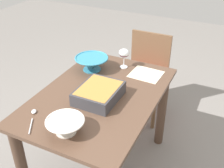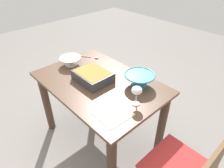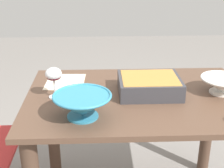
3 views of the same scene
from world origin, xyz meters
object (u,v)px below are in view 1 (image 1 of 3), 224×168
Objects in this scene: casserole_dish at (99,93)px; serving_spoon at (33,116)px; mixing_bowl at (92,63)px; wine_glass at (124,54)px; napkin at (146,74)px; chair at (146,71)px; small_bowl at (65,125)px; dining_table at (100,112)px.

serving_spoon is (0.34, -0.27, -0.04)m from casserole_dish.
mixing_bowl is 1.28× the size of serving_spoon.
wine_glass is 0.78× the size of serving_spoon.
wine_glass is 0.48m from casserole_dish.
wine_glass is at bearing 125.31° from mixing_bowl.
napkin is at bearing 159.22° from casserole_dish.
chair is at bearing 168.96° from serving_spoon.
chair is 5.13× the size of wine_glass.
casserole_dish is at bearing -20.78° from napkin.
small_bowl is (0.37, -0.01, 0.00)m from casserole_dish.
casserole_dish is at bearing 3.75° from wine_glass.
casserole_dish is 0.43m from serving_spoon.
wine_glass is at bearing -176.25° from casserole_dish.
serving_spoon is at bearing -16.08° from wine_glass.
napkin is at bearing 167.50° from small_bowl.
serving_spoon is (1.32, -0.26, 0.28)m from chair.
dining_table is at bearing -156.25° from casserole_dish.
dining_table is at bearing -178.30° from small_bowl.
small_bowl is at bearing 84.03° from serving_spoon.
casserole_dish reaches higher than napkin.
mixing_bowl is 0.73m from small_bowl.
wine_glass is 0.69× the size of napkin.
chair is 0.63m from napkin.
wine_glass reaches higher than casserole_dish.
wine_glass is 0.86m from serving_spoon.
wine_glass is 0.73× the size of small_bowl.
small_bowl is 0.83m from napkin.
napkin is at bearing 153.61° from dining_table.
chair is 3.13× the size of mixing_bowl.
small_bowl is (1.34, -0.00, 0.32)m from chair.
mixing_bowl is at bearing -19.42° from chair.
wine_glass is at bearing -2.47° from chair.
serving_spoon is (0.82, -0.23, -0.11)m from wine_glass.
wine_glass is (-0.42, -0.01, 0.27)m from dining_table.
napkin is at bearing 18.44° from chair.
small_bowl is 0.94× the size of napkin.
serving_spoon is at bearing -2.46° from mixing_bowl.
mixing_bowl is 0.67m from serving_spoon.
mixing_bowl is 0.43m from napkin.
casserole_dish is 1.55× the size of serving_spoon.
serving_spoon reaches higher than dining_table.
napkin reaches higher than dining_table.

